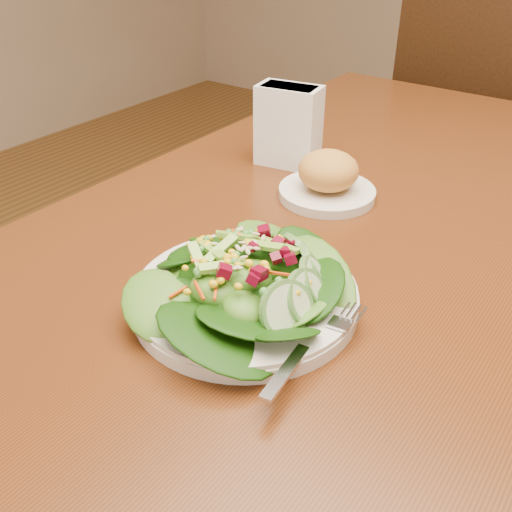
% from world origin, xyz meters
% --- Properties ---
extents(dining_table, '(0.90, 1.40, 0.75)m').
position_xyz_m(dining_table, '(0.00, 0.00, 0.65)').
color(dining_table, '#532811').
rests_on(dining_table, ground_plane).
extents(chair_far, '(0.47, 0.47, 1.00)m').
position_xyz_m(chair_far, '(-0.16, 0.99, 0.53)').
color(chair_far, black).
rests_on(chair_far, ground_plane).
extents(salad_plate, '(0.26, 0.25, 0.07)m').
position_xyz_m(salad_plate, '(-0.06, -0.24, 0.78)').
color(salad_plate, silver).
rests_on(salad_plate, dining_table).
extents(bread_plate, '(0.15, 0.15, 0.07)m').
position_xyz_m(bread_plate, '(-0.13, 0.04, 0.78)').
color(bread_plate, silver).
rests_on(bread_plate, dining_table).
extents(napkin_holder, '(0.11, 0.07, 0.13)m').
position_xyz_m(napkin_holder, '(-0.25, 0.11, 0.82)').
color(napkin_holder, white).
rests_on(napkin_holder, dining_table).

